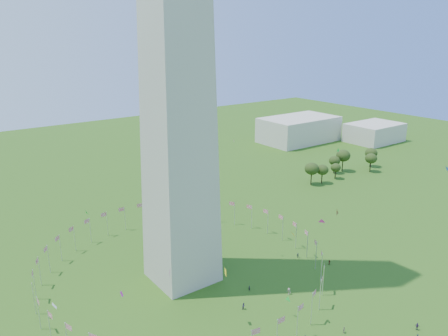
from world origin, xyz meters
The scene contains 5 objects.
flag_ring centered at (0.00, 50.00, 4.50)m, with size 80.24×80.24×9.00m.
gov_building_east_a centered at (150.00, 150.00, 8.00)m, with size 50.00×30.00×16.00m, color beige.
gov_building_east_b centered at (190.00, 120.00, 6.00)m, with size 35.00×25.00×12.00m, color beige.
kites_aloft centered at (15.36, 23.82, 18.92)m, with size 104.68×71.90×34.66m.
tree_line_east centered at (115.35, 85.55, 4.96)m, with size 53.75×15.72×11.26m.
Camera 1 is at (-57.34, -48.13, 68.32)m, focal length 35.00 mm.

